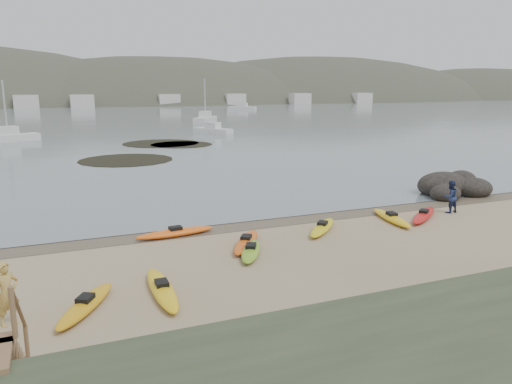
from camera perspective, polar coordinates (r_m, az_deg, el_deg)
name	(u,v)px	position (r m, az deg, el deg)	size (l,w,h in m)	color
ground	(256,221)	(25.16, 0.00, -3.34)	(600.00, 600.00, 0.00)	tan
wet_sand	(258,222)	(24.90, 0.27, -3.50)	(60.00, 60.00, 0.00)	brown
water	(62,97)	(322.60, -21.34, 10.04)	(1200.00, 1200.00, 0.00)	slate
kayaks	(276,242)	(21.33, 2.30, -5.72)	(19.77, 8.62, 0.34)	#E55A13
person_west	(7,294)	(15.96, -26.58, -10.34)	(0.69, 0.45, 1.88)	tan
person_east	(450,197)	(28.59, 21.33, -0.51)	(0.85, 0.66, 1.74)	navy
rock_cluster	(453,190)	(33.82, 21.57, 0.19)	(5.18, 3.80, 1.70)	black
kelp_mats	(156,149)	(54.98, -11.37, 4.85)	(15.53, 20.87, 0.04)	black
moored_boats	(84,119)	(99.76, -19.11, 7.86)	(89.41, 72.17, 1.32)	silver
far_hills	(168,139)	(222.93, -9.98, 6.03)	(550.00, 135.00, 80.00)	#384235
far_town	(97,101)	(168.16, -17.69, 9.88)	(199.00, 5.00, 4.00)	beige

